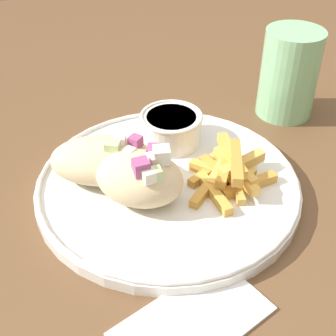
{
  "coord_description": "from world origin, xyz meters",
  "views": [
    {
      "loc": [
        -0.19,
        -0.4,
        1.13
      ],
      "look_at": [
        -0.03,
        -0.01,
        0.8
      ],
      "focal_mm": 50.0,
      "sensor_mm": 36.0,
      "label": 1
    }
  ],
  "objects_px": {
    "pita_sandwich_near": "(140,177)",
    "pita_sandwich_far": "(104,160)",
    "water_glass": "(288,77)",
    "fries_pile": "(228,172)",
    "sauce_ramekin": "(171,127)",
    "plate": "(168,184)"
  },
  "relations": [
    {
      "from": "fries_pile",
      "to": "sauce_ramekin",
      "type": "height_order",
      "value": "sauce_ramekin"
    },
    {
      "from": "plate",
      "to": "pita_sandwich_far",
      "type": "xyz_separation_m",
      "value": [
        -0.07,
        0.04,
        0.03
      ]
    },
    {
      "from": "pita_sandwich_near",
      "to": "sauce_ramekin",
      "type": "relative_size",
      "value": 1.54
    },
    {
      "from": "pita_sandwich_near",
      "to": "fries_pile",
      "type": "distance_m",
      "value": 0.11
    },
    {
      "from": "fries_pile",
      "to": "water_glass",
      "type": "xyz_separation_m",
      "value": [
        0.16,
        0.13,
        0.03
      ]
    },
    {
      "from": "pita_sandwich_near",
      "to": "sauce_ramekin",
      "type": "distance_m",
      "value": 0.12
    },
    {
      "from": "plate",
      "to": "water_glass",
      "type": "bearing_deg",
      "value": 24.39
    },
    {
      "from": "pita_sandwich_near",
      "to": "water_glass",
      "type": "relative_size",
      "value": 0.99
    },
    {
      "from": "pita_sandwich_far",
      "to": "water_glass",
      "type": "distance_m",
      "value": 0.3
    },
    {
      "from": "fries_pile",
      "to": "plate",
      "type": "bearing_deg",
      "value": 158.7
    },
    {
      "from": "sauce_ramekin",
      "to": "water_glass",
      "type": "xyz_separation_m",
      "value": [
        0.19,
        0.03,
        0.02
      ]
    },
    {
      "from": "pita_sandwich_near",
      "to": "pita_sandwich_far",
      "type": "relative_size",
      "value": 0.86
    },
    {
      "from": "fries_pile",
      "to": "sauce_ramekin",
      "type": "relative_size",
      "value": 1.4
    },
    {
      "from": "fries_pile",
      "to": "water_glass",
      "type": "relative_size",
      "value": 0.9
    },
    {
      "from": "plate",
      "to": "sauce_ramekin",
      "type": "xyz_separation_m",
      "value": [
        0.04,
        0.08,
        0.03
      ]
    },
    {
      "from": "plate",
      "to": "fries_pile",
      "type": "height_order",
      "value": "fries_pile"
    },
    {
      "from": "sauce_ramekin",
      "to": "water_glass",
      "type": "height_order",
      "value": "water_glass"
    },
    {
      "from": "water_glass",
      "to": "fries_pile",
      "type": "bearing_deg",
      "value": -141.58
    },
    {
      "from": "pita_sandwich_far",
      "to": "water_glass",
      "type": "height_order",
      "value": "water_glass"
    },
    {
      "from": "pita_sandwich_far",
      "to": "water_glass",
      "type": "bearing_deg",
      "value": 36.73
    },
    {
      "from": "pita_sandwich_far",
      "to": "fries_pile",
      "type": "distance_m",
      "value": 0.15
    },
    {
      "from": "fries_pile",
      "to": "pita_sandwich_near",
      "type": "bearing_deg",
      "value": 174.19
    }
  ]
}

